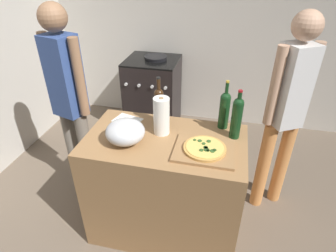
{
  "coord_description": "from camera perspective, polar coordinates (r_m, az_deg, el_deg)",
  "views": [
    {
      "loc": [
        0.47,
        -0.91,
        2.03
      ],
      "look_at": [
        0.07,
        0.8,
        0.95
      ],
      "focal_mm": 30.23,
      "sensor_mm": 36.0,
      "label": 1
    }
  ],
  "objects": [
    {
      "name": "stove",
      "position": [
        3.69,
        -3.03,
        6.5
      ],
      "size": [
        0.64,
        0.62,
        0.96
      ],
      "color": "black",
      "rests_on": "ground_plane"
    },
    {
      "name": "wine_bottle_green",
      "position": [
        2.12,
        -1.85,
        4.42
      ],
      "size": [
        0.07,
        0.07,
        0.38
      ],
      "color": "#331E0F",
      "rests_on": "counter"
    },
    {
      "name": "counter",
      "position": [
        2.29,
        -0.57,
        -12.04
      ],
      "size": [
        1.15,
        0.66,
        0.9
      ],
      "primitive_type": "cube",
      "color": "#9E7247",
      "rests_on": "ground_plane"
    },
    {
      "name": "person_in_stripes",
      "position": [
        2.48,
        -19.39,
        5.7
      ],
      "size": [
        0.39,
        0.26,
        1.75
      ],
      "color": "slate",
      "rests_on": "ground_plane"
    },
    {
      "name": "wine_bottle_dark",
      "position": [
        2.11,
        11.33,
        3.46
      ],
      "size": [
        0.08,
        0.08,
        0.37
      ],
      "color": "#143819",
      "rests_on": "counter"
    },
    {
      "name": "paper_towel_roll",
      "position": [
        2.01,
        -1.33,
        2.02
      ],
      "size": [
        0.12,
        0.12,
        0.28
      ],
      "color": "white",
      "rests_on": "counter"
    },
    {
      "name": "cutting_board",
      "position": [
        1.89,
        7.38,
        -4.94
      ],
      "size": [
        0.4,
        0.32,
        0.02
      ],
      "primitive_type": "cube",
      "color": "#9E7247",
      "rests_on": "counter"
    },
    {
      "name": "wine_bottle_clear",
      "position": [
        2.0,
        13.71,
        1.91
      ],
      "size": [
        0.07,
        0.07,
        0.36
      ],
      "color": "#143819",
      "rests_on": "counter"
    },
    {
      "name": "ground_plane",
      "position": [
        3.06,
        0.9,
        -10.2
      ],
      "size": [
        4.24,
        3.25,
        0.02
      ],
      "primitive_type": "cube",
      "color": "#6B5B4C"
    },
    {
      "name": "mixing_bowl",
      "position": [
        1.95,
        -8.61,
        -1.17
      ],
      "size": [
        0.27,
        0.27,
        0.17
      ],
      "color": "#B2B2B7",
      "rests_on": "counter"
    },
    {
      "name": "person_in_red",
      "position": [
        2.39,
        22.83,
        3.4
      ],
      "size": [
        0.34,
        0.28,
        1.72
      ],
      "color": "#D88C4C",
      "rests_on": "ground_plane"
    },
    {
      "name": "pizza",
      "position": [
        1.88,
        7.43,
        -4.43
      ],
      "size": [
        0.28,
        0.28,
        0.03
      ],
      "color": "tan",
      "rests_on": "cutting_board"
    },
    {
      "name": "recipe_sheet",
      "position": [
        2.25,
        -8.17,
        1.2
      ],
      "size": [
        0.24,
        0.2,
        0.0
      ],
      "primitive_type": "cube",
      "rotation": [
        0.0,
        0.0,
        -0.26
      ],
      "color": "white",
      "rests_on": "counter"
    },
    {
      "name": "kitchen_wall_rear",
      "position": [
        3.71,
        5.87,
        20.13
      ],
      "size": [
        4.24,
        0.1,
        2.6
      ],
      "primitive_type": "cube",
      "color": "beige",
      "rests_on": "ground_plane"
    }
  ]
}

